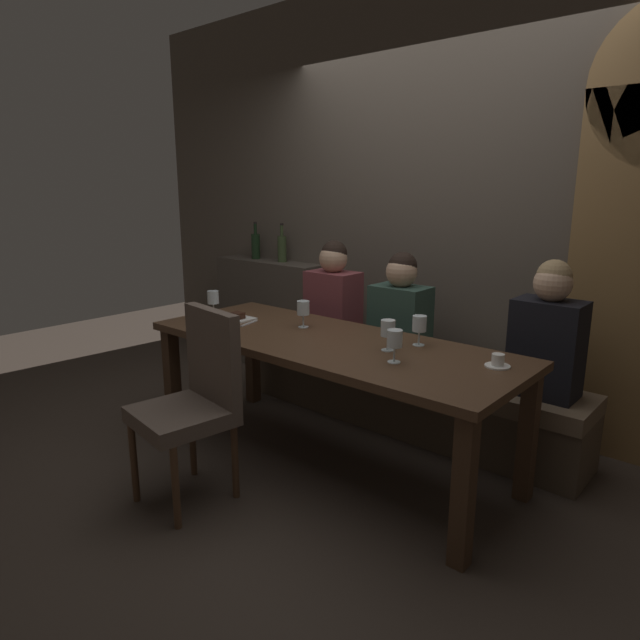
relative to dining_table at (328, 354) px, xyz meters
name	(u,v)px	position (x,y,z in m)	size (l,w,h in m)	color
ground	(328,460)	(0.00, 0.00, -0.65)	(9.00, 9.00, 0.00)	#382D26
back_wall_tiled	(442,198)	(0.00, 1.22, 0.85)	(6.00, 0.12, 3.00)	brown
back_counter	(270,314)	(-1.55, 1.04, -0.18)	(1.10, 0.28, 0.95)	#494138
dining_table	(328,354)	(0.00, 0.00, 0.00)	(2.20, 0.84, 0.74)	#412B1C
banquette_bench	(395,391)	(0.00, 0.70, -0.42)	(2.50, 0.44, 0.45)	#4A3C2E
chair_near_side	(195,394)	(-0.27, -0.72, -0.09)	(0.50, 0.50, 0.98)	#4C3321
diner_redhead	(333,297)	(-0.53, 0.68, 0.16)	(0.36, 0.24, 0.76)	brown
diner_bearded	(400,311)	(0.04, 0.68, 0.14)	(0.36, 0.24, 0.73)	#2D473D
diner_far_end	(548,333)	(0.96, 0.71, 0.15)	(0.36, 0.24, 0.75)	black
wine_bottle_dark_red	(256,245)	(-1.73, 1.06, 0.42)	(0.08, 0.08, 0.33)	black
wine_bottle_pale_label	(282,248)	(-1.41, 1.06, 0.42)	(0.08, 0.08, 0.33)	#384728
wine_glass_end_right	(388,330)	(0.37, 0.04, 0.20)	(0.08, 0.08, 0.16)	silver
wine_glass_center_back	(419,325)	(0.44, 0.23, 0.20)	(0.08, 0.08, 0.16)	silver
wine_glass_end_left	(395,340)	(0.51, -0.11, 0.20)	(0.08, 0.08, 0.16)	silver
wine_glass_near_right	(213,298)	(-0.97, -0.03, 0.20)	(0.08, 0.08, 0.16)	silver
wine_glass_near_left	(303,309)	(-0.30, 0.11, 0.20)	(0.08, 0.08, 0.16)	silver
espresso_cup	(498,362)	(0.92, 0.16, 0.11)	(0.12, 0.12, 0.06)	white
dessert_plate	(237,318)	(-0.75, -0.02, 0.10)	(0.19, 0.19, 0.05)	white
fork_on_table	(249,323)	(-0.61, -0.04, 0.09)	(0.02, 0.17, 0.01)	silver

